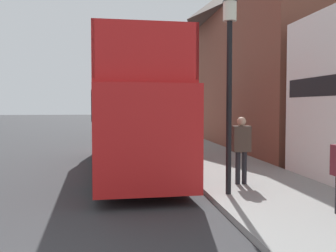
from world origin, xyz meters
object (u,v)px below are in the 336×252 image
(tour_bus, at_px, (128,119))
(pedestrian_third, at_px, (241,144))
(lamp_post_third, at_px, (156,92))
(lamp_post_second, at_px, (176,76))
(lamp_post_nearest, at_px, (229,56))
(parked_car_ahead_of_bus, at_px, (134,134))

(tour_bus, distance_m, pedestrian_third, 4.64)
(tour_bus, relative_size, pedestrian_third, 5.82)
(lamp_post_third, bearing_deg, lamp_post_second, -90.24)
(tour_bus, height_order, lamp_post_third, lamp_post_third)
(lamp_post_second, distance_m, lamp_post_third, 8.68)
(pedestrian_third, height_order, lamp_post_nearest, lamp_post_nearest)
(parked_car_ahead_of_bus, height_order, lamp_post_third, lamp_post_third)
(parked_car_ahead_of_bus, xyz_separation_m, lamp_post_second, (1.73, -4.29, 2.90))
(pedestrian_third, xyz_separation_m, lamp_post_third, (-0.55, 16.24, 1.91))
(lamp_post_nearest, relative_size, lamp_post_second, 0.95)
(parked_car_ahead_of_bus, xyz_separation_m, lamp_post_third, (1.77, 4.38, 2.46))
(parked_car_ahead_of_bus, distance_m, lamp_post_second, 5.46)
(pedestrian_third, height_order, lamp_post_second, lamp_post_second)
(tour_bus, bearing_deg, parked_car_ahead_of_bus, 83.28)
(parked_car_ahead_of_bus, relative_size, pedestrian_third, 2.45)
(pedestrian_third, bearing_deg, tour_bus, 129.19)
(tour_bus, height_order, lamp_post_second, lamp_post_second)
(pedestrian_third, bearing_deg, parked_car_ahead_of_bus, 101.05)
(lamp_post_second, bearing_deg, lamp_post_third, 89.76)
(pedestrian_third, relative_size, lamp_post_second, 0.36)
(parked_car_ahead_of_bus, xyz_separation_m, lamp_post_nearest, (1.63, -12.96, 2.75))
(tour_bus, bearing_deg, lamp_post_nearest, -67.19)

